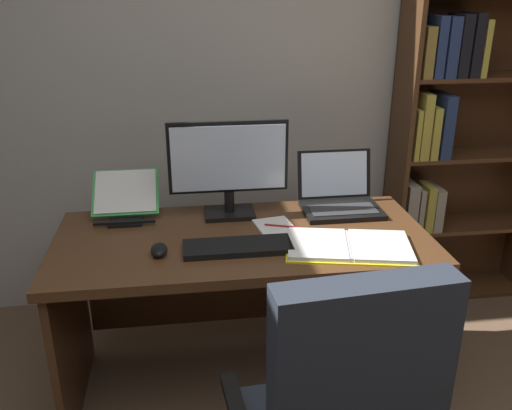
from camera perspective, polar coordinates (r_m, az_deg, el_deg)
name	(u,v)px	position (r m, az deg, el deg)	size (l,w,h in m)	color
wall_back	(256,43)	(2.93, 0.05, 16.58)	(4.81, 0.12, 2.85)	#B2ADA3
desk	(241,272)	(2.39, -1.56, -7.07)	(1.53, 0.71, 0.75)	#4C2D19
bookshelf	(457,116)	(3.11, 20.31, 8.79)	(0.84, 0.27, 2.11)	#4C2D19
monitor	(229,168)	(2.36, -2.89, 3.86)	(0.52, 0.16, 0.42)	black
laptop	(339,198)	(2.51, 8.70, 0.76)	(0.35, 0.30, 0.24)	black
keyboard	(238,247)	(2.11, -1.93, -4.42)	(0.42, 0.15, 0.02)	black
computer_mouse	(159,250)	(2.10, -10.13, -4.65)	(0.06, 0.10, 0.04)	black
reading_stand_with_book	(126,197)	(2.46, -13.50, 0.85)	(0.29, 0.27, 0.17)	black
open_binder	(349,246)	(2.15, 9.71, -4.26)	(0.53, 0.38, 0.02)	yellow
notepad	(276,228)	(2.28, 2.13, -2.43)	(0.15, 0.21, 0.01)	silver
pen	(281,226)	(2.28, 2.63, -2.20)	(0.01, 0.01, 0.14)	maroon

